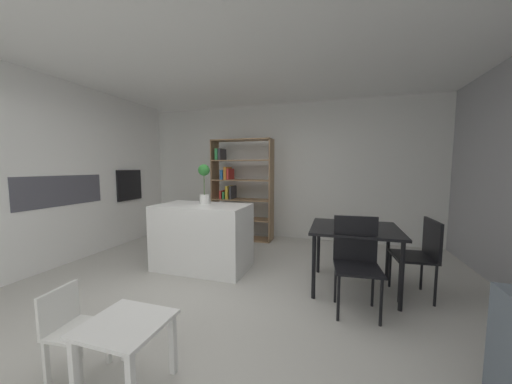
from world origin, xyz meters
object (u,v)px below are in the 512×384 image
Objects in this scene: potted_plant_on_island at (204,181)px; dining_chair_window_side at (422,250)px; built_in_oven at (129,185)px; dining_table at (354,234)px; child_chair_left at (71,326)px; child_table at (126,334)px; kitchen_island at (203,236)px; open_bookshelf at (237,189)px; dining_chair_near at (356,255)px.

dining_chair_window_side is at bearing -3.46° from potted_plant_on_island.
potted_plant_on_island is (1.99, -0.71, 0.15)m from built_in_oven.
built_in_oven reaches higher than dining_table.
child_chair_left is at bearing -53.79° from built_in_oven.
child_chair_left is (0.08, -2.12, -0.91)m from potted_plant_on_island.
kitchen_island is at bearing 105.00° from child_table.
built_in_oven is 0.97× the size of child_chair_left.
built_in_oven is at bearing 157.92° from kitchen_island.
dining_chair_window_side is (4.74, -0.88, -0.58)m from built_in_oven.
potted_plant_on_island reaches higher than kitchen_island.
child_chair_left is at bearing -179.31° from child_table.
open_bookshelf is 3.96× the size of child_table.
child_chair_left is at bearing -88.09° from kitchen_island.
potted_plant_on_island is 1.54m from open_bookshelf.
dining_chair_near is (1.95, 1.49, 0.21)m from child_chair_left.
potted_plant_on_island is at bearing -86.76° from open_bookshelf.
open_bookshelf reaches higher than dining_chair_near.
potted_plant_on_island reaches higher than dining_chair_window_side.
open_bookshelf is 2.27× the size of dining_chair_window_side.
dining_chair_near is (4.03, -1.34, -0.55)m from built_in_oven.
dining_chair_near is at bearing -60.42° from dining_chair_window_side.
child_table is (0.54, -2.01, -0.09)m from kitchen_island.
kitchen_island is 2.09m from child_table.
dining_chair_window_side is at bearing -59.67° from child_chair_left.
dining_table is at bearing -1.92° from kitchen_island.
kitchen_island is at bearing -22.08° from built_in_oven.
potted_plant_on_island is 0.29× the size of open_bookshelf.
dining_chair_window_side reaches higher than child_chair_left.
kitchen_island is 2.04m from dining_table.
child_chair_left is 3.31m from dining_chair_window_side.
kitchen_island is 1.72m from open_bookshelf.
open_bookshelf is 3.33m from dining_chair_window_side.
kitchen_island is 1.32× the size of dining_table.
potted_plant_on_island is at bearing 158.04° from dining_chair_near.
open_bookshelf is at bearing 93.61° from kitchen_island.
child_table is 0.57× the size of dining_chair_window_side.
open_bookshelf is 2.11× the size of dining_chair_near.
child_table is at bearing -80.00° from open_bookshelf.
child_table is at bearing -52.22° from dining_chair_window_side.
built_in_oven reaches higher than dining_chair_window_side.
child_table is 2.94m from dining_chair_window_side.
built_in_oven is 4.15m from dining_table.
open_bookshelf reaches higher than child_chair_left.
dining_chair_window_side is at bearing -30.80° from open_bookshelf.
dining_table is (2.03, -0.07, 0.21)m from kitchen_island.
built_in_oven is 1.03× the size of potted_plant_on_island.
potted_plant_on_island reaches higher than child_table.
kitchen_island is 1.38× the size of dining_chair_near.
child_chair_left reaches higher than child_table.
kitchen_island reaches higher than dining_table.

